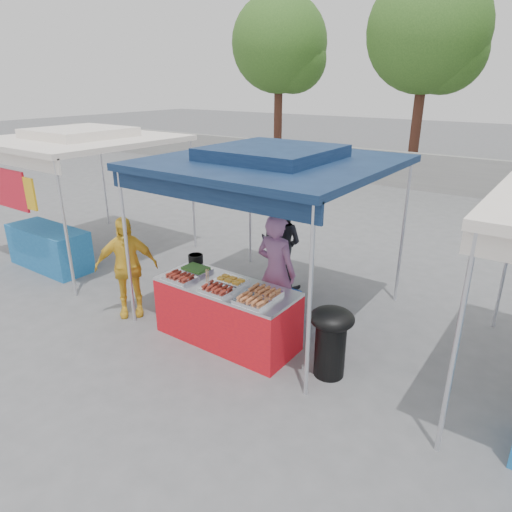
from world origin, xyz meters
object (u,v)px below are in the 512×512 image
Objects in this scene: wok_burner at (331,336)px; helper_man at (281,244)px; vendor_table at (227,313)px; vendor_woman at (276,272)px; cooking_pot at (196,259)px; customer_person at (126,267)px.

helper_man is (-1.90, 1.84, 0.26)m from wok_burner.
vendor_woman reaches higher than vendor_table.
customer_person reaches higher than cooking_pot.
cooking_pot reaches higher than wok_burner.
vendor_table is at bearing 66.76° from vendor_woman.
cooking_pot reaches higher than vendor_table.
helper_man is at bearing 71.91° from cooking_pot.
cooking_pot is at bearing -10.12° from customer_person.
customer_person reaches higher than vendor_table.
helper_man is (0.52, 1.58, -0.12)m from cooking_pot.
vendor_table is at bearing -178.21° from wok_burner.
vendor_table is at bearing 94.38° from helper_man.
vendor_woman is at bearing 65.77° from vendor_table.
helper_man reaches higher than vendor_table.
customer_person is at bearing -143.10° from cooking_pot.
wok_burner is (1.54, 0.10, 0.12)m from vendor_table.
wok_burner is at bearing 153.59° from vendor_woman.
vendor_woman is 1.39m from helper_man.
cooking_pot is at bearing 157.76° from vendor_table.
wok_burner is 3.29m from customer_person.
wok_burner is at bearing -6.01° from cooking_pot.
vendor_woman is (1.21, 0.37, -0.05)m from cooking_pot.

